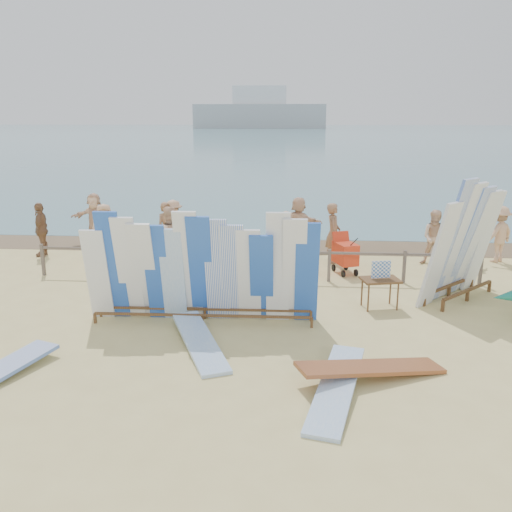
# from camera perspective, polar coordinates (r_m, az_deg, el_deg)

# --- Properties ---
(ground) EXTENTS (160.00, 160.00, 0.00)m
(ground) POSITION_cam_1_polar(r_m,az_deg,el_deg) (12.08, -1.14, -6.69)
(ground) COLOR #D7C67C
(ground) RESTS_ON ground
(ocean) EXTENTS (320.00, 240.00, 0.02)m
(ocean) POSITION_cam_1_polar(r_m,az_deg,el_deg) (139.28, 3.93, 12.76)
(ocean) COLOR slate
(ocean) RESTS_ON ground
(wet_sand_strip) EXTENTS (40.00, 2.60, 0.01)m
(wet_sand_strip) POSITION_cam_1_polar(r_m,az_deg,el_deg) (18.95, 0.90, 1.22)
(wet_sand_strip) COLOR brown
(wet_sand_strip) RESTS_ON ground
(distant_ship) EXTENTS (45.00, 8.00, 14.00)m
(distant_ship) POSITION_cam_1_polar(r_m,az_deg,el_deg) (191.65, 0.38, 14.87)
(distant_ship) COLOR #999EA3
(distant_ship) RESTS_ON ocean
(fence) EXTENTS (12.08, 0.08, 0.90)m
(fence) POSITION_cam_1_polar(r_m,az_deg,el_deg) (14.73, -0.06, -0.16)
(fence) COLOR #65574C
(fence) RESTS_ON ground
(main_surfboard_rack) EXTENTS (5.02, 0.80, 2.51)m
(main_surfboard_rack) POSITION_cam_1_polar(r_m,az_deg,el_deg) (11.63, -5.64, -1.74)
(main_surfboard_rack) COLOR brown
(main_surfboard_rack) RESTS_ON ground
(side_surfboard_rack) EXTENTS (2.34, 2.34, 3.04)m
(side_surfboard_rack) POSITION_cam_1_polar(r_m,az_deg,el_deg) (13.93, 20.91, 1.07)
(side_surfboard_rack) COLOR brown
(side_surfboard_rack) RESTS_ON ground
(vendor_table) EXTENTS (0.97, 0.78, 1.14)m
(vendor_table) POSITION_cam_1_polar(r_m,az_deg,el_deg) (12.98, 12.89, -3.76)
(vendor_table) COLOR brown
(vendor_table) RESTS_ON ground
(flat_board_a) EXTENTS (1.59, 2.70, 0.24)m
(flat_board_a) POSITION_cam_1_polar(r_m,az_deg,el_deg) (10.80, -5.98, -9.45)
(flat_board_a) COLOR #8EB5E4
(flat_board_a) RESTS_ON ground
(flat_board_b) EXTENTS (1.17, 2.75, 0.27)m
(flat_board_b) POSITION_cam_1_polar(r_m,az_deg,el_deg) (9.14, 8.44, -14.25)
(flat_board_b) COLOR #8EB5E4
(flat_board_b) RESTS_ON ground
(flat_board_c) EXTENTS (2.70, 1.56, 0.40)m
(flat_board_c) POSITION_cam_1_polar(r_m,az_deg,el_deg) (9.75, 12.02, -12.47)
(flat_board_c) COLOR #985229
(flat_board_c) RESTS_ON ground
(beach_chair_left) EXTENTS (0.68, 0.70, 0.95)m
(beach_chair_left) POSITION_cam_1_polar(r_m,az_deg,el_deg) (15.84, -0.72, -0.43)
(beach_chair_left) COLOR red
(beach_chair_left) RESTS_ON ground
(beach_chair_right) EXTENTS (0.83, 0.84, 0.93)m
(beach_chair_right) POSITION_cam_1_polar(r_m,az_deg,el_deg) (15.45, 4.47, -0.89)
(beach_chair_right) COLOR red
(beach_chair_right) RESTS_ON ground
(stroller) EXTENTS (0.85, 1.00, 1.16)m
(stroller) POSITION_cam_1_polar(r_m,az_deg,el_deg) (15.58, 9.35, -0.17)
(stroller) COLOR red
(stroller) RESTS_ON ground
(beachgoer_5) EXTENTS (1.65, 1.30, 1.75)m
(beachgoer_5) POSITION_cam_1_polar(r_m,az_deg,el_deg) (18.33, 4.51, 3.51)
(beachgoer_5) COLOR beige
(beachgoer_5) RESTS_ON ground
(beachgoer_6) EXTENTS (0.83, 0.41, 1.70)m
(beachgoer_6) POSITION_cam_1_polar(r_m,az_deg,el_deg) (15.91, 3.12, 1.73)
(beachgoer_6) COLOR tan
(beachgoer_6) RESTS_ON ground
(beachgoer_2) EXTENTS (1.01, 0.74, 1.87)m
(beachgoer_2) POSITION_cam_1_polar(r_m,az_deg,el_deg) (15.83, -9.17, 1.83)
(beachgoer_2) COLOR beige
(beachgoer_2) RESTS_ON ground
(beachgoer_extra_1) EXTENTS (0.59, 1.07, 1.72)m
(beachgoer_extra_1) POSITION_cam_1_polar(r_m,az_deg,el_deg) (18.58, -21.66, 2.63)
(beachgoer_extra_1) COLOR #8C6042
(beachgoer_extra_1) RESTS_ON ground
(beachgoer_1) EXTENTS (0.73, 0.64, 1.75)m
(beachgoer_1) POSITION_cam_1_polar(r_m,az_deg,el_deg) (17.40, -9.34, 2.76)
(beachgoer_1) COLOR #8C6042
(beachgoer_1) RESTS_ON ground
(beachgoer_0) EXTENTS (0.99, 0.67, 1.86)m
(beachgoer_0) POSITION_cam_1_polar(r_m,az_deg,el_deg) (16.78, -15.59, 2.17)
(beachgoer_0) COLOR tan
(beachgoer_0) RESTS_ON ground
(beachgoer_10) EXTENTS (0.96, 0.56, 1.54)m
(beachgoer_10) POSITION_cam_1_polar(r_m,az_deg,el_deg) (17.40, 21.05, 1.62)
(beachgoer_10) COLOR #8C6042
(beachgoer_10) RESTS_ON ground
(beachgoer_8) EXTENTS (0.90, 0.64, 1.68)m
(beachgoer_8) POSITION_cam_1_polar(r_m,az_deg,el_deg) (17.03, 18.37, 1.82)
(beachgoer_8) COLOR beige
(beachgoer_8) RESTS_ON ground
(beachgoer_7) EXTENTS (0.40, 0.69, 1.83)m
(beachgoer_7) POSITION_cam_1_polar(r_m,az_deg,el_deg) (16.65, 8.12, 2.42)
(beachgoer_7) COLOR #8C6042
(beachgoer_7) RESTS_ON ground
(beachgoer_11) EXTENTS (1.66, 0.64, 1.76)m
(beachgoer_11) POSITION_cam_1_polar(r_m,az_deg,el_deg) (19.93, -16.61, 3.85)
(beachgoer_11) COLOR beige
(beachgoer_11) RESTS_ON ground
(beachgoer_extra_0) EXTENTS (1.18, 1.03, 1.73)m
(beachgoer_extra_0) POSITION_cam_1_polar(r_m,az_deg,el_deg) (18.12, 24.16, 2.11)
(beachgoer_extra_0) COLOR tan
(beachgoer_extra_0) RESTS_ON ground
(beachgoer_3) EXTENTS (0.81, 1.16, 1.66)m
(beachgoer_3) POSITION_cam_1_polar(r_m,az_deg,el_deg) (18.39, -8.65, 3.29)
(beachgoer_3) COLOR tan
(beachgoer_3) RESTS_ON ground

